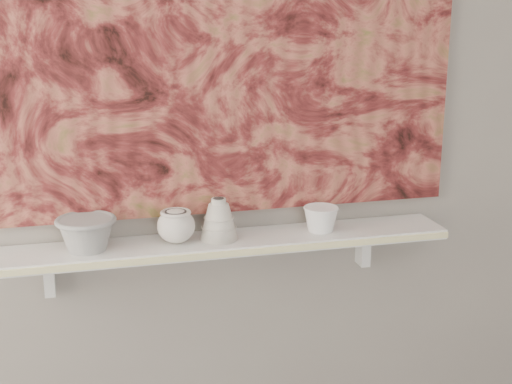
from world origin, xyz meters
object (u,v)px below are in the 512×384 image
object	(u,v)px
bowl_white	(321,218)
bowl_grey	(86,233)
shelf	(218,244)
cup_cream	(176,226)
painting	(210,26)
bell_vessel	(219,219)

from	to	relation	value
bowl_white	bowl_grey	bearing A→B (deg)	180.00
shelf	cup_cream	xyz separation A→B (m)	(-0.12, 0.00, 0.07)
shelf	painting	world-z (taller)	painting
painting	cup_cream	world-z (taller)	painting
bowl_grey	bell_vessel	xyz separation A→B (m)	(0.38, 0.00, 0.01)
shelf	bowl_white	xyz separation A→B (m)	(0.32, 0.00, 0.05)
cup_cream	bowl_white	xyz separation A→B (m)	(0.44, 0.00, -0.01)
bell_vessel	bowl_white	size ratio (longest dim) A/B	1.17
bowl_grey	cup_cream	bearing A→B (deg)	0.00
painting	bowl_grey	xyz separation A→B (m)	(-0.38, -0.08, -0.56)
painting	bowl_white	distance (m)	0.66
painting	bowl_white	size ratio (longest dim) A/B	14.05
bowl_grey	painting	bearing A→B (deg)	12.06
bell_vessel	bowl_white	xyz separation A→B (m)	(0.32, 0.00, -0.02)
cup_cream	bowl_white	bearing A→B (deg)	0.00
shelf	bowl_grey	xyz separation A→B (m)	(-0.38, 0.00, 0.06)
shelf	cup_cream	size ratio (longest dim) A/B	12.75
bowl_grey	bowl_white	world-z (taller)	bowl_grey
bell_vessel	bowl_white	bearing A→B (deg)	0.00
painting	bell_vessel	xyz separation A→B (m)	(0.00, -0.08, -0.55)
painting	bowl_grey	size ratio (longest dim) A/B	8.79
shelf	painting	size ratio (longest dim) A/B	0.93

